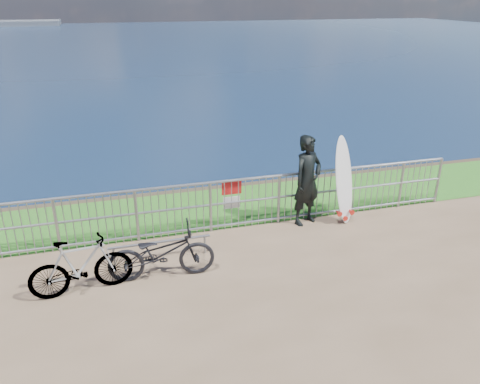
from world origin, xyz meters
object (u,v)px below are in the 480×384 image
object	(u,v)px
surfer	(307,181)
bicycle_far	(81,266)
bicycle_near	(161,253)
surfboard	(344,183)

from	to	relation	value
surfer	bicycle_far	world-z (taller)	surfer
bicycle_near	bicycle_far	xyz separation A→B (m)	(-1.33, -0.09, 0.02)
surfer	surfboard	bearing A→B (deg)	-33.21
surfer	surfboard	xyz separation A→B (m)	(0.79, -0.15, -0.10)
surfboard	bicycle_near	xyz separation A→B (m)	(-4.06, -1.16, -0.40)
surfer	bicycle_near	bearing A→B (deg)	179.25
surfboard	bicycle_near	bearing A→B (deg)	-164.05
surfboard	bicycle_near	distance (m)	4.24
surfer	bicycle_far	xyz separation A→B (m)	(-4.60, -1.40, -0.48)
surfer	bicycle_near	size ratio (longest dim) A/B	1.06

